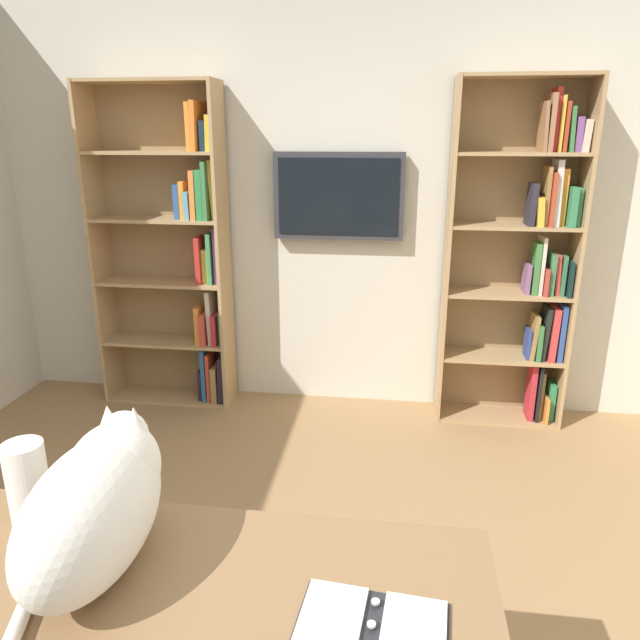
% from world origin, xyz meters
% --- Properties ---
extents(wall_back, '(4.52, 0.06, 2.70)m').
position_xyz_m(wall_back, '(0.00, -2.23, 1.35)').
color(wall_back, beige).
rests_on(wall_back, ground).
extents(bookshelf_left, '(0.78, 0.28, 2.11)m').
position_xyz_m(bookshelf_left, '(-1.21, -2.06, 1.06)').
color(bookshelf_left, tan).
rests_on(bookshelf_left, ground).
extents(bookshelf_right, '(0.87, 0.28, 2.10)m').
position_xyz_m(bookshelf_right, '(1.00, -2.06, 1.02)').
color(bookshelf_right, tan).
rests_on(bookshelf_right, ground).
extents(wall_mounted_tv, '(0.82, 0.07, 0.54)m').
position_xyz_m(wall_mounted_tv, '(-0.05, -2.15, 1.41)').
color(wall_mounted_tv, '#333338').
extents(desk, '(1.46, 0.65, 0.76)m').
position_xyz_m(desk, '(0.02, 0.55, 0.65)').
color(desk, olive).
rests_on(desk, ground).
extents(cat, '(0.28, 0.67, 0.36)m').
position_xyz_m(cat, '(0.26, 0.45, 0.94)').
color(cat, white).
rests_on(cat, desk).
extents(open_binder, '(0.35, 0.25, 0.02)m').
position_xyz_m(open_binder, '(-0.41, 0.58, 0.77)').
color(open_binder, '#26262B').
rests_on(open_binder, desk).
extents(paper_towel_roll, '(0.11, 0.11, 0.24)m').
position_xyz_m(paper_towel_roll, '(0.54, 0.33, 0.88)').
color(paper_towel_roll, white).
rests_on(paper_towel_roll, desk).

